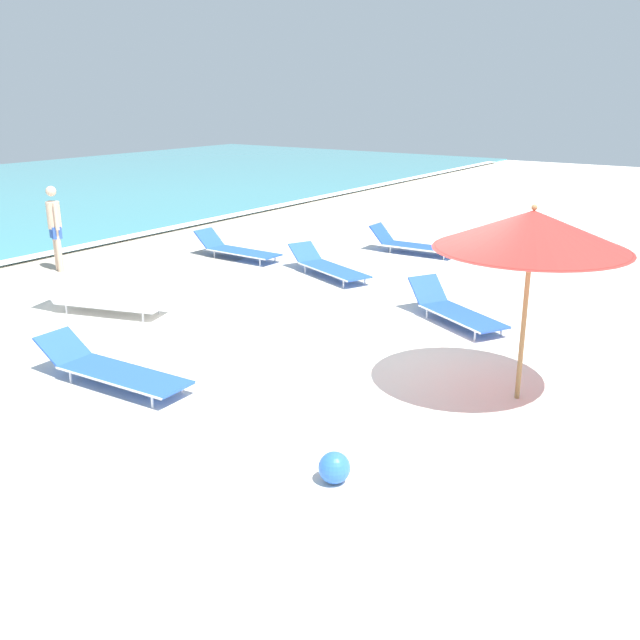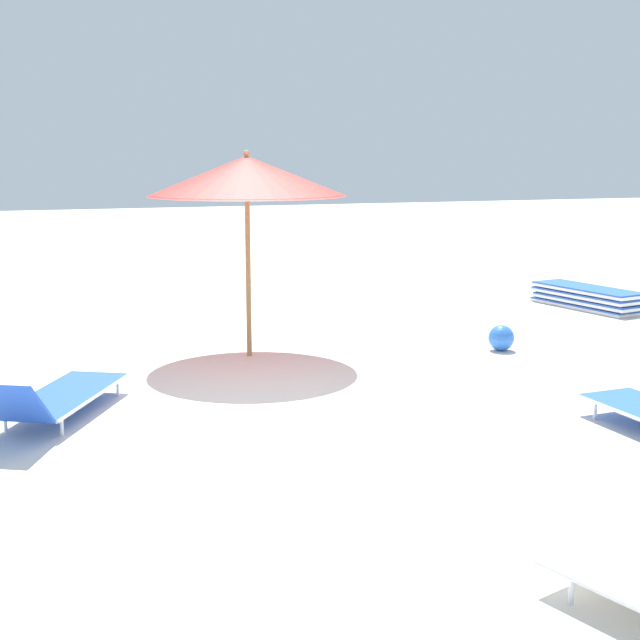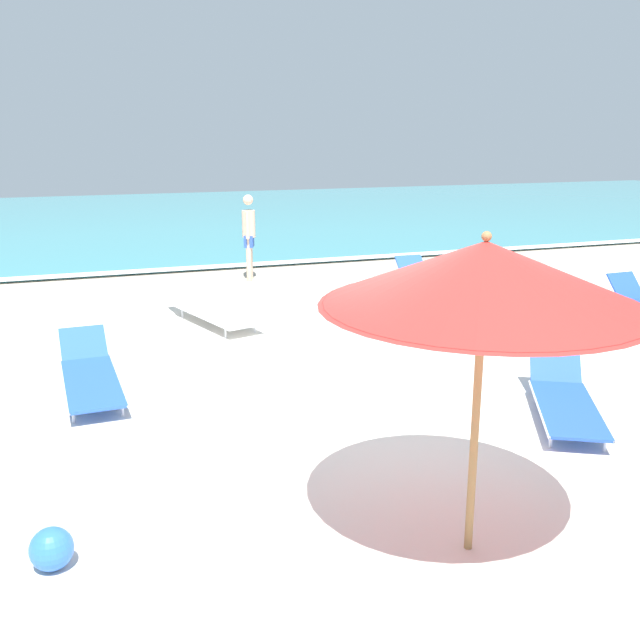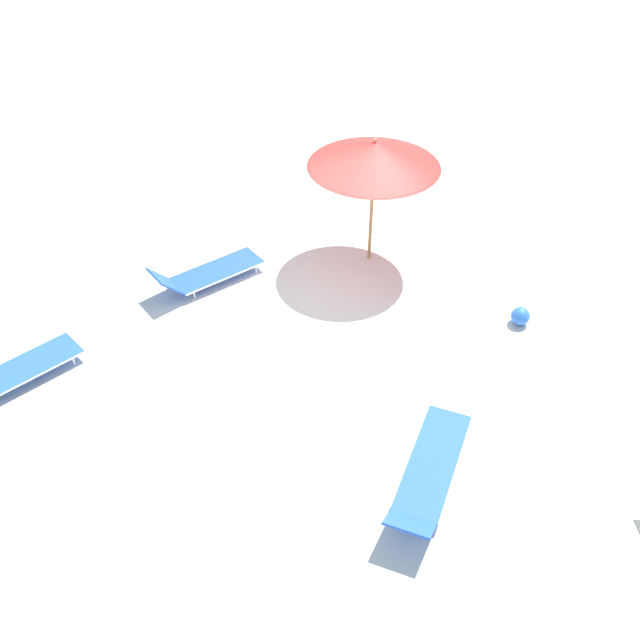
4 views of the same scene
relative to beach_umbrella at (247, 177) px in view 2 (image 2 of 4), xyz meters
The scene contains 5 objects.
ground_plane 2.60m from the beach_umbrella, 82.12° to the left, with size 60.00×60.00×0.16m.
beach_umbrella is the anchor object (origin of this frame).
lounger_stack 6.23m from the beach_umbrella, 166.10° to the right, with size 0.95×1.96×0.32m.
sun_lounger_mid_beach_pair_b 3.52m from the beach_umbrella, 39.36° to the left, with size 1.49×2.05×0.58m.
beach_ball 3.59m from the beach_umbrella, 165.62° to the left, with size 0.31×0.31×0.31m.
Camera 2 is at (2.46, 8.47, 2.36)m, focal length 50.00 mm.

